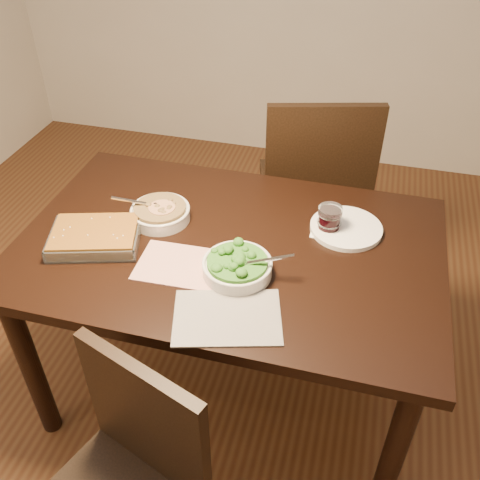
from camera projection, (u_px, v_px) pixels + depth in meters
The scene contains 11 objects.
ground at pixel (231, 382), 2.24m from camera, with size 4.00×4.00×0.00m, color #422313.
table at pixel (229, 265), 1.83m from camera, with size 1.40×0.90×0.75m.
magazine_a at pixel (180, 265), 1.68m from camera, with size 0.27×0.20×0.01m, color #A1322E.
magazine_b at pixel (227, 317), 1.51m from camera, with size 0.30×0.22×0.01m, color #27282F.
coaster at pixel (328, 230), 1.83m from camera, with size 0.11×0.11×0.00m, color white.
stew_bowl at pixel (160, 212), 1.86m from camera, with size 0.23×0.21×0.08m.
broccoli_bowl at pixel (237, 266), 1.64m from camera, with size 0.25×0.22×0.09m.
baking_dish at pixel (95, 237), 1.76m from camera, with size 0.34×0.29×0.05m.
wine_tumbler at pixel (329, 219), 1.80m from camera, with size 0.08×0.08×0.09m.
dinner_plate at pixel (346, 228), 1.82m from camera, with size 0.24×0.24×0.02m, color white.
chair_far at pixel (314, 184), 2.42m from camera, with size 0.57×0.57×0.99m.
Camera 1 is at (0.39, -1.32, 1.87)m, focal length 40.00 mm.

